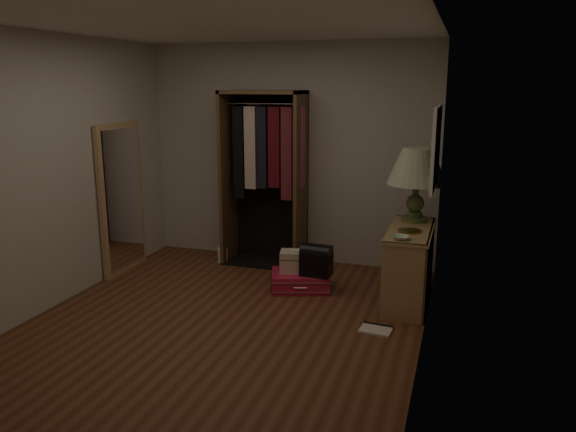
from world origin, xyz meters
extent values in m
plane|color=#572D19|center=(0.00, 0.00, 0.00)|extent=(4.00, 4.00, 0.00)
cube|color=beige|center=(0.00, 2.00, 1.30)|extent=(3.50, 0.02, 2.60)
cube|color=beige|center=(0.00, -2.00, 1.30)|extent=(3.50, 0.02, 2.60)
cube|color=beige|center=(1.75, 0.00, 1.30)|extent=(0.02, 4.00, 2.60)
cube|color=beige|center=(-1.75, 0.00, 1.30)|extent=(0.02, 4.00, 2.60)
cube|color=white|center=(0.00, 0.00, 2.60)|extent=(3.50, 4.00, 0.01)
cube|color=white|center=(1.73, 1.00, 1.55)|extent=(0.03, 0.96, 0.76)
cube|color=black|center=(1.73, 1.00, 1.55)|extent=(0.03, 0.90, 0.70)
cube|color=white|center=(1.71, 1.00, 1.24)|extent=(0.01, 0.88, 0.02)
cube|color=white|center=(1.71, 1.00, 1.32)|extent=(0.01, 0.88, 0.02)
cube|color=white|center=(1.71, 1.00, 1.39)|extent=(0.01, 0.88, 0.02)
cube|color=white|center=(1.71, 1.00, 1.47)|extent=(0.01, 0.88, 0.02)
cube|color=white|center=(1.71, 1.00, 1.55)|extent=(0.01, 0.88, 0.02)
cube|color=white|center=(1.71, 1.00, 1.63)|extent=(0.01, 0.88, 0.02)
cube|color=white|center=(1.71, 1.00, 1.71)|extent=(0.01, 0.88, 0.02)
cube|color=white|center=(1.71, 1.00, 1.78)|extent=(0.01, 0.88, 0.02)
cube|color=white|center=(1.71, 1.00, 1.86)|extent=(0.01, 0.88, 0.02)
cube|color=#A88351|center=(1.54, 0.46, 0.38)|extent=(0.40, 0.03, 0.75)
cube|color=#A88351|center=(1.54, 1.54, 0.38)|extent=(0.40, 0.03, 0.75)
cube|color=#A88351|center=(1.54, 1.00, 0.06)|extent=(0.40, 1.04, 0.03)
cube|color=#A88351|center=(1.54, 1.00, 0.57)|extent=(0.40, 1.04, 0.03)
cube|color=#A88351|center=(1.54, 1.00, 0.73)|extent=(0.42, 1.12, 0.03)
cube|color=brown|center=(1.73, 1.00, 0.38)|extent=(0.02, 1.10, 0.75)
cube|color=#A88351|center=(1.53, 1.33, 0.65)|extent=(0.36, 0.38, 0.13)
cube|color=gray|center=(1.48, 0.53, 0.23)|extent=(0.21, 0.04, 0.31)
cube|color=#4C3833|center=(1.46, 0.57, 0.22)|extent=(0.17, 0.03, 0.29)
cube|color=#B7AD99|center=(1.46, 0.61, 0.20)|extent=(0.19, 0.03, 0.25)
cube|color=brown|center=(1.47, 0.66, 0.22)|extent=(0.20, 0.03, 0.30)
cube|color=#3F4C59|center=(1.47, 0.69, 0.19)|extent=(0.21, 0.03, 0.23)
cube|color=gray|center=(1.45, 0.74, 0.21)|extent=(0.16, 0.03, 0.28)
cube|color=#59594C|center=(1.47, 0.79, 0.22)|extent=(0.20, 0.05, 0.28)
cube|color=#B2724C|center=(1.45, 0.84, 0.19)|extent=(0.16, 0.05, 0.23)
cube|color=beige|center=(1.47, 0.90, 0.20)|extent=(0.19, 0.05, 0.25)
cube|color=#332D38|center=(1.47, 0.95, 0.20)|extent=(0.21, 0.04, 0.25)
cube|color=gray|center=(1.47, 1.00, 0.20)|extent=(0.20, 0.04, 0.25)
cube|color=#4C3833|center=(1.47, 1.04, 0.22)|extent=(0.19, 0.04, 0.28)
cube|color=#B7AD99|center=(1.45, 1.09, 0.20)|extent=(0.16, 0.05, 0.26)
cube|color=brown|center=(1.47, 1.15, 0.19)|extent=(0.21, 0.04, 0.23)
cube|color=#3F4C59|center=(1.47, 1.19, 0.22)|extent=(0.19, 0.03, 0.29)
cube|color=gray|center=(1.48, 1.23, 0.22)|extent=(0.21, 0.03, 0.28)
cube|color=#59594C|center=(1.46, 1.28, 0.21)|extent=(0.18, 0.03, 0.28)
cube|color=#B2724C|center=(1.47, 1.31, 0.21)|extent=(0.19, 0.03, 0.28)
cube|color=beige|center=(1.46, 1.36, 0.22)|extent=(0.18, 0.04, 0.30)
cube|color=#332D38|center=(1.45, 1.40, 0.21)|extent=(0.16, 0.03, 0.26)
cube|color=gray|center=(1.47, 1.45, 0.20)|extent=(0.20, 0.04, 0.24)
cube|color=brown|center=(-0.70, 1.74, 1.02)|extent=(0.04, 0.50, 2.05)
cube|color=brown|center=(0.20, 1.74, 1.02)|extent=(0.04, 0.50, 2.05)
cube|color=brown|center=(-0.25, 1.74, 2.03)|extent=(0.95, 0.50, 0.04)
cube|color=black|center=(-0.25, 1.98, 1.02)|extent=(0.95, 0.02, 2.05)
cube|color=black|center=(-0.25, 1.74, 0.01)|extent=(0.95, 0.50, 0.02)
cylinder|color=silver|center=(-0.25, 1.74, 1.90)|extent=(0.87, 0.02, 0.02)
cube|color=black|center=(-0.54, 1.72, 1.33)|extent=(0.13, 0.12, 1.08)
cube|color=beige|center=(-0.39, 1.72, 1.39)|extent=(0.14, 0.13, 0.95)
cube|color=black|center=(-0.25, 1.72, 1.40)|extent=(0.11, 0.14, 0.94)
cube|color=#590F19|center=(-0.10, 1.72, 1.41)|extent=(0.14, 0.11, 0.93)
cube|color=maroon|center=(0.05, 1.72, 1.34)|extent=(0.13, 0.11, 1.06)
cube|color=#BF4C72|center=(0.19, 1.72, 1.42)|extent=(0.11, 0.11, 0.91)
cube|color=tan|center=(-1.71, 1.00, 0.85)|extent=(0.05, 0.80, 1.70)
cube|color=white|center=(-1.68, 1.00, 0.85)|extent=(0.01, 0.68, 1.58)
cube|color=#BD173C|center=(0.42, 1.00, 0.09)|extent=(0.70, 0.59, 0.19)
cube|color=silver|center=(0.42, 1.00, 0.04)|extent=(0.72, 0.61, 0.01)
cube|color=silver|center=(0.42, 1.00, 0.14)|extent=(0.72, 0.61, 0.01)
cylinder|color=silver|center=(0.49, 0.79, 0.09)|extent=(0.13, 0.06, 0.02)
cube|color=beige|center=(0.37, 1.01, 0.30)|extent=(0.36, 0.29, 0.22)
cube|color=brown|center=(0.37, 1.01, 0.34)|extent=(0.37, 0.29, 0.01)
cylinder|color=silver|center=(0.37, 1.01, 0.42)|extent=(0.09, 0.03, 0.01)
cube|color=black|center=(0.60, 0.96, 0.31)|extent=(0.32, 0.22, 0.24)
cylinder|color=black|center=(0.60, 0.96, 0.42)|extent=(0.32, 0.22, 0.20)
cylinder|color=#49592B|center=(1.54, 1.33, 0.77)|extent=(0.32, 0.32, 0.04)
cylinder|color=#49592B|center=(1.54, 1.33, 0.82)|extent=(0.19, 0.19, 0.05)
sphere|color=#49592B|center=(1.54, 1.33, 0.94)|extent=(0.23, 0.23, 0.18)
cylinder|color=#49592B|center=(1.54, 1.33, 1.08)|extent=(0.08, 0.08, 0.11)
cone|color=#E0E9C2|center=(1.54, 1.33, 1.32)|extent=(0.76, 0.76, 0.36)
cone|color=beige|center=(1.54, 1.33, 1.32)|extent=(0.68, 0.68, 0.34)
cylinder|color=#A07F3D|center=(1.54, 0.89, 0.76)|extent=(0.29, 0.29, 0.01)
imported|color=#B5D9B8|center=(1.49, 0.58, 0.77)|extent=(0.16, 0.16, 0.04)
cylinder|color=white|center=(-0.74, 1.60, 0.09)|extent=(0.13, 0.13, 0.18)
cylinder|color=white|center=(-0.74, 1.60, 0.20)|extent=(0.05, 0.05, 0.04)
cube|color=beige|center=(1.35, 0.21, 0.01)|extent=(0.29, 0.24, 0.02)
cube|color=black|center=(1.36, 0.30, 0.01)|extent=(0.27, 0.06, 0.03)
camera|label=1|loc=(2.00, -4.39, 2.13)|focal=35.00mm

